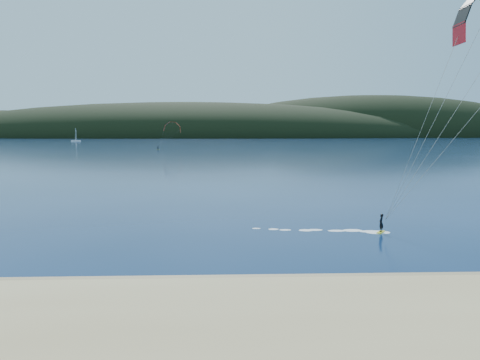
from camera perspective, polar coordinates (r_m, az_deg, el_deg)
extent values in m
plane|color=#081D3E|center=(21.37, -9.57, -16.33)|extent=(1800.00, 1800.00, 0.00)
cube|color=#937E55|center=(25.55, -8.25, -12.43)|extent=(220.00, 2.50, 0.10)
ellipsoid|color=black|center=(741.53, -6.28, 5.20)|extent=(840.00, 280.00, 110.00)
ellipsoid|color=black|center=(821.03, 16.14, 5.07)|extent=(600.00, 240.00, 140.00)
cube|color=gold|center=(39.34, 16.88, -6.13)|extent=(0.99, 1.20, 0.07)
imported|color=black|center=(39.19, 16.91, -5.04)|extent=(0.60, 0.64, 1.47)
cylinder|color=gray|center=(38.08, 23.51, 5.38)|extent=(0.02, 0.02, 15.95)
cube|color=gold|center=(223.17, -10.00, 3.72)|extent=(1.44, 1.28, 0.08)
imported|color=black|center=(223.14, -10.00, 3.96)|extent=(1.11, 1.08, 1.80)
cylinder|color=gray|center=(219.07, -9.13, 5.04)|extent=(0.02, 0.02, 12.32)
cube|color=white|center=(433.57, -19.48, 4.53)|extent=(8.60, 5.30, 1.43)
cylinder|color=white|center=(433.51, -19.51, 5.27)|extent=(0.20, 0.20, 11.25)
cube|color=white|center=(434.86, -19.44, 5.28)|extent=(0.97, 2.52, 8.18)
cube|color=white|center=(431.94, -19.55, 5.00)|extent=(0.76, 1.94, 5.11)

